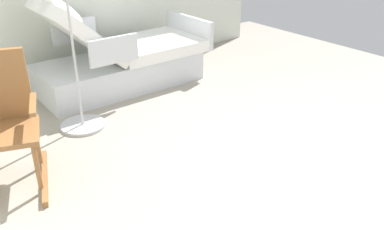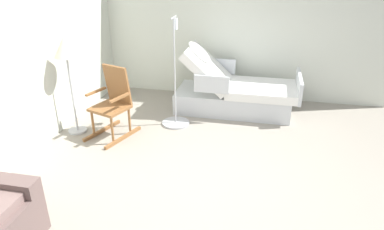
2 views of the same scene
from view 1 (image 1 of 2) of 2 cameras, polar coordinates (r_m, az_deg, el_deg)
The scene contains 4 objects.
ground_plane at distance 3.65m, azimuth 7.57°, elevation -5.93°, with size 7.19×7.19×0.00m, color gray.
hospital_bed at distance 5.11m, azimuth -9.92°, elevation 7.45°, with size 1.05×2.06×1.21m.
rocking_chair at distance 3.41m, azimuth -24.44°, elevation -1.03°, with size 0.87×0.70×1.05m.
iv_pole at distance 4.18m, azimuth -15.18°, elevation 1.53°, with size 0.44×0.44×1.69m.
Camera 1 is at (-2.13, 2.25, 1.93)m, focal length 38.70 mm.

